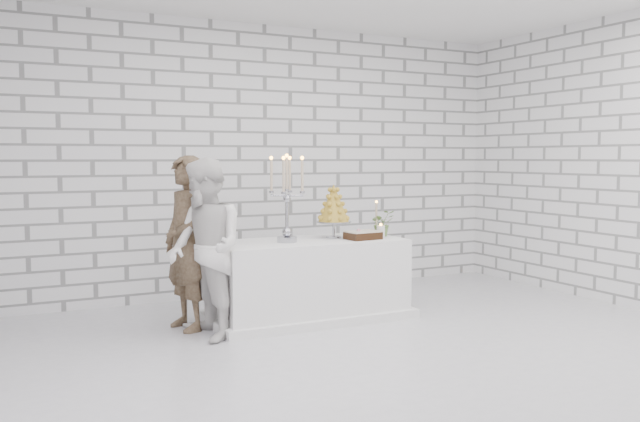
{
  "coord_description": "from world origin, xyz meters",
  "views": [
    {
      "loc": [
        -2.87,
        -4.55,
        1.53
      ],
      "look_at": [
        -0.14,
        0.85,
        1.05
      ],
      "focal_mm": 37.86,
      "sensor_mm": 36.0,
      "label": 1
    }
  ],
  "objects": [
    {
      "name": "croquembouche",
      "position": [
        0.18,
        1.2,
        1.01
      ],
      "size": [
        0.4,
        0.4,
        0.52
      ],
      "primitive_type": null,
      "rotation": [
        0.0,
        0.0,
        -0.22
      ],
      "color": "olive",
      "rests_on": "cake_table"
    },
    {
      "name": "ground",
      "position": [
        0.0,
        0.0,
        0.0
      ],
      "size": [
        6.0,
        5.0,
        0.01
      ],
      "primitive_type": "cube",
      "color": "silver",
      "rests_on": "ground"
    },
    {
      "name": "chocolate_cake",
      "position": [
        0.39,
        0.98,
        0.79
      ],
      "size": [
        0.33,
        0.25,
        0.08
      ],
      "primitive_type": "cube",
      "rotation": [
        0.0,
        0.0,
        0.09
      ],
      "color": "black",
      "rests_on": "cake_table"
    },
    {
      "name": "pillar_candle",
      "position": [
        0.6,
        1.01,
        0.81
      ],
      "size": [
        0.09,
        0.09,
        0.12
      ],
      "primitive_type": "cylinder",
      "rotation": [
        0.0,
        0.0,
        -0.13
      ],
      "color": "white",
      "rests_on": "cake_table"
    },
    {
      "name": "groom",
      "position": [
        -1.26,
        1.27,
        0.77
      ],
      "size": [
        0.49,
        0.64,
        1.55
      ],
      "primitive_type": "imported",
      "rotation": [
        0.0,
        0.0,
        -1.34
      ],
      "color": "#3A2B1C",
      "rests_on": "ground"
    },
    {
      "name": "flowers",
      "position": [
        0.68,
        1.12,
        0.88
      ],
      "size": [
        0.25,
        0.22,
        0.26
      ],
      "primitive_type": "imported",
      "rotation": [
        0.0,
        0.0,
        -0.08
      ],
      "color": "#32642A",
      "rests_on": "cake_table"
    },
    {
      "name": "bride",
      "position": [
        -1.21,
        0.88,
        0.77
      ],
      "size": [
        0.64,
        0.79,
        1.53
      ],
      "primitive_type": "imported",
      "rotation": [
        0.0,
        0.0,
        -1.48
      ],
      "color": "white",
      "rests_on": "ground"
    },
    {
      "name": "cake_table",
      "position": [
        -0.11,
        1.15,
        0.38
      ],
      "size": [
        1.8,
        0.8,
        0.75
      ],
      "primitive_type": "cube",
      "color": "white",
      "rests_on": "ground"
    },
    {
      "name": "candelabra",
      "position": [
        -0.35,
        1.11,
        1.16
      ],
      "size": [
        0.38,
        0.38,
        0.81
      ],
      "primitive_type": null,
      "rotation": [
        0.0,
        0.0,
        0.17
      ],
      "color": "#9F9FA9",
      "rests_on": "cake_table"
    },
    {
      "name": "extra_taper",
      "position": [
        0.74,
        1.32,
        0.91
      ],
      "size": [
        0.06,
        0.06,
        0.32
      ],
      "primitive_type": "cylinder",
      "rotation": [
        0.0,
        0.0,
        0.06
      ],
      "color": "#CBB495",
      "rests_on": "cake_table"
    },
    {
      "name": "wall_back",
      "position": [
        0.0,
        2.5,
        1.5
      ],
      "size": [
        6.0,
        0.01,
        3.0
      ],
      "primitive_type": "cube",
      "color": "white",
      "rests_on": "ground"
    }
  ]
}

